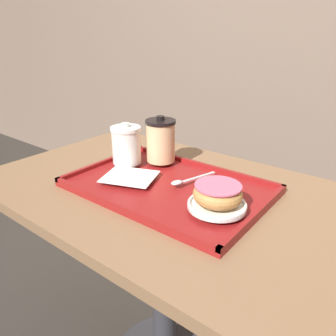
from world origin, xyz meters
TOP-DOWN VIEW (x-y plane):
  - wall_behind at (0.00, 1.10)m, footprint 8.00×0.05m
  - cafe_table at (0.00, 0.00)m, footprint 1.04×0.67m
  - serving_tray at (0.02, -0.01)m, footprint 0.53×0.36m
  - napkin_paper at (-0.08, -0.05)m, footprint 0.18×0.16m
  - coffee_cup_front at (-0.17, 0.02)m, footprint 0.09×0.09m
  - coffee_cup_rear at (-0.10, 0.10)m, footprint 0.09×0.09m
  - plate_with_chocolate_donut at (0.20, -0.05)m, footprint 0.14×0.14m
  - donut_chocolate_glazed at (0.20, -0.05)m, footprint 0.11×0.11m
  - spoon at (0.06, 0.01)m, footprint 0.06×0.15m

SIDE VIEW (x-z plane):
  - cafe_table at x=0.00m, z-range 0.21..0.92m
  - serving_tray at x=0.02m, z-range 0.71..0.73m
  - napkin_paper at x=-0.08m, z-range 0.73..0.74m
  - spoon at x=0.06m, z-range 0.73..0.74m
  - plate_with_chocolate_donut at x=0.20m, z-range 0.73..0.75m
  - donut_chocolate_glazed at x=0.20m, z-range 0.75..0.79m
  - coffee_cup_front at x=-0.17m, z-range 0.73..0.86m
  - coffee_cup_rear at x=-0.10m, z-range 0.73..0.87m
  - wall_behind at x=0.00m, z-range 0.00..2.40m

